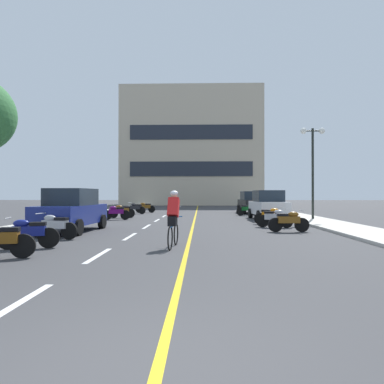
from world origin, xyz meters
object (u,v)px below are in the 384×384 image
object	(u,v)px
parked_car_far	(252,202)
motorcycle_12	(145,207)
parked_car_near	(72,210)
motorcycle_7	(271,215)
motorcycle_3	(28,233)
parked_car_mid	(268,205)
motorcycle_9	(122,211)
street_lamp_mid	(313,153)
motorcycle_11	(136,208)
motorcycle_10	(248,209)
motorcycle_8	(116,212)
motorcycle_6	(275,218)
motorcycle_5	(289,221)
motorcycle_4	(55,226)
cyclist_rider	(173,217)

from	to	relation	value
parked_car_far	motorcycle_12	size ratio (longest dim) A/B	2.51
parked_car_near	motorcycle_7	distance (m)	9.83
motorcycle_3	motorcycle_7	xyz separation A→B (m)	(8.64, 8.29, 0.00)
parked_car_mid	motorcycle_9	distance (m)	9.55
street_lamp_mid	motorcycle_11	world-z (taller)	street_lamp_mid
parked_car_far	motorcycle_10	xyz separation A→B (m)	(-0.74, -3.33, -0.44)
motorcycle_8	motorcycle_12	bearing A→B (deg)	86.93
motorcycle_6	street_lamp_mid	bearing A→B (deg)	54.43
motorcycle_7	motorcycle_10	size ratio (longest dim) A/B	1.00
motorcycle_3	motorcycle_10	bearing A→B (deg)	61.61
motorcycle_9	motorcycle_5	bearing A→B (deg)	-43.40
motorcycle_6	motorcycle_12	distance (m)	15.59
motorcycle_5	motorcycle_9	bearing A→B (deg)	136.60
motorcycle_9	parked_car_far	bearing A→B (deg)	31.90
parked_car_near	motorcycle_4	world-z (taller)	parked_car_near
street_lamp_mid	motorcycle_3	world-z (taller)	street_lamp_mid
parked_car_near	parked_car_mid	world-z (taller)	same
parked_car_far	cyclist_rider	size ratio (longest dim) A/B	2.42
motorcycle_5	motorcycle_3	bearing A→B (deg)	-151.79
parked_car_near	parked_car_far	size ratio (longest dim) A/B	1.00
street_lamp_mid	motorcycle_12	bearing A→B (deg)	142.82
motorcycle_8	cyclist_rider	xyz separation A→B (m)	(4.40, -10.92, 0.41)
motorcycle_5	motorcycle_6	xyz separation A→B (m)	(-0.19, 1.89, 0.00)
motorcycle_7	parked_car_mid	bearing A→B (deg)	81.28
parked_car_mid	motorcycle_9	size ratio (longest dim) A/B	2.57
motorcycle_10	street_lamp_mid	bearing A→B (deg)	-55.01
parked_car_far	motorcycle_11	bearing A→B (deg)	-172.97
motorcycle_3	cyclist_rider	size ratio (longest dim) A/B	0.95
motorcycle_12	street_lamp_mid	bearing A→B (deg)	-37.18
motorcycle_7	motorcycle_10	world-z (taller)	same
street_lamp_mid	motorcycle_3	distance (m)	16.50
motorcycle_3	motorcycle_5	bearing A→B (deg)	28.21
motorcycle_5	cyclist_rider	xyz separation A→B (m)	(-4.49, -4.23, 0.41)
street_lamp_mid	motorcycle_8	xyz separation A→B (m)	(-11.94, 0.28, -3.60)
motorcycle_12	cyclist_rider	xyz separation A→B (m)	(3.95, -19.35, 0.41)
motorcycle_4	motorcycle_8	bearing A→B (deg)	90.51
parked_car_far	motorcycle_9	distance (m)	11.18
parked_car_mid	motorcycle_12	xyz separation A→B (m)	(-8.97, 7.88, -0.44)
street_lamp_mid	parked_car_near	xyz separation A→B (m)	(-12.17, -6.43, -3.15)
motorcycle_3	motorcycle_4	world-z (taller)	same
parked_car_near	motorcycle_10	size ratio (longest dim) A/B	2.52
parked_car_near	parked_car_far	xyz separation A→B (m)	(9.68, 14.38, 0.00)
parked_car_near	motorcycle_8	world-z (taller)	parked_car_near
motorcycle_11	parked_car_mid	bearing A→B (deg)	-32.27
parked_car_near	motorcycle_5	xyz separation A→B (m)	(9.13, 0.03, -0.44)
parked_car_mid	motorcycle_12	size ratio (longest dim) A/B	2.50
motorcycle_3	motorcycle_9	bearing A→B (deg)	91.18
motorcycle_7	motorcycle_4	bearing A→B (deg)	-145.14
parked_car_far	motorcycle_11	world-z (taller)	parked_car_far
street_lamp_mid	motorcycle_4	distance (m)	15.25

